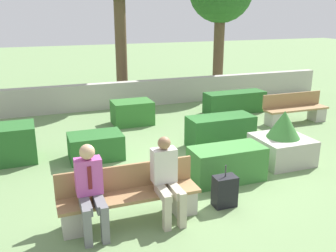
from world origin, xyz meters
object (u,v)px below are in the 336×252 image
planter_corner_left (282,142)px  bench_left_side (295,112)px  person_seated_man (90,186)px  suitcase (225,191)px  person_seated_woman (167,176)px  bench_front (130,200)px

planter_corner_left → bench_left_side: bearing=46.9°
person_seated_man → planter_corner_left: size_ratio=1.18×
bench_left_side → suitcase: 5.59m
suitcase → bench_left_side: bearing=40.3°
bench_left_side → person_seated_man: person_seated_man is taller
person_seated_man → person_seated_woman: size_ratio=1.02×
bench_left_side → person_seated_man: size_ratio=1.48×
person_seated_man → suitcase: bearing=0.2°
bench_front → person_seated_woman: (0.55, -0.15, 0.38)m
suitcase → planter_corner_left: bearing=31.7°
bench_left_side → person_seated_woman: bearing=-144.3°
bench_front → bench_left_side: same height
planter_corner_left → person_seated_woman: bearing=-157.4°
person_seated_woman → suitcase: person_seated_woman is taller
planter_corner_left → suitcase: bearing=-148.3°
bench_front → planter_corner_left: size_ratio=1.93×
person_seated_man → bench_front: bearing=13.1°
person_seated_man → person_seated_woman: 1.16m
bench_left_side → person_seated_man: bearing=-149.4°
bench_left_side → person_seated_woman: (-5.29, -3.63, 0.39)m
suitcase → person_seated_woman: bearing=-179.4°
bench_front → planter_corner_left: (3.65, 1.14, 0.11)m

